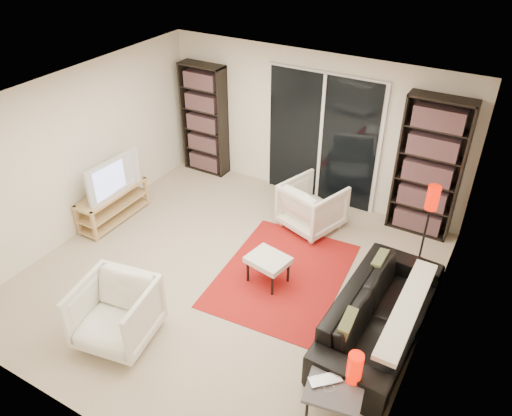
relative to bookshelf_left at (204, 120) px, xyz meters
The scene contains 20 objects.
floor 3.19m from the bookshelf_left, 50.10° to the right, with size 5.00×5.00×0.00m, color #BDA890.
wall_back 1.97m from the bookshelf_left, ahead, with size 5.00×0.02×2.40m, color white.
wall_front 5.22m from the bookshelf_left, 68.02° to the right, with size 5.00×0.02×2.40m, color white.
wall_left 2.41m from the bookshelf_left, 103.27° to the right, with size 0.02×5.00×2.40m, color white.
wall_right 5.03m from the bookshelf_left, 27.66° to the right, with size 0.02×5.00×2.40m, color white.
ceiling 3.36m from the bookshelf_left, 50.10° to the right, with size 5.00×5.00×0.02m, color white.
sliding_door 2.16m from the bookshelf_left, ahead, with size 1.92×0.08×2.16m.
bookshelf_left is the anchor object (origin of this frame).
bookshelf_right 3.85m from the bookshelf_left, ahead, with size 0.90×0.30×2.10m.
tv_stand 2.21m from the bookshelf_left, 98.98° to the right, with size 0.39×1.23×0.50m.
tv 2.09m from the bookshelf_left, 98.43° to the right, with size 1.00×0.13×0.57m, color black.
rug 3.37m from the bookshelf_left, 37.33° to the right, with size 1.56×2.11×0.01m, color #A51613.
sofa 4.69m from the bookshelf_left, 30.35° to the right, with size 2.21×0.87×0.65m, color black.
armchair_back 2.60m from the bookshelf_left, 16.53° to the right, with size 0.79×0.81×0.74m, color white.
armchair_front 4.17m from the bookshelf_left, 69.63° to the right, with size 0.82×0.84×0.76m, color white.
ottoman 3.34m from the bookshelf_left, 41.41° to the right, with size 0.58×0.50×0.40m.
side_table 5.35m from the bookshelf_left, 41.99° to the right, with size 0.63×0.63×0.40m.
laptop 5.31m from the bookshelf_left, 42.81° to the right, with size 0.32×0.20×0.03m, color silver.
table_lamp 5.32m from the bookshelf_left, 39.95° to the right, with size 0.15×0.15×0.34m, color red.
floor_lamp 4.16m from the bookshelf_left, 10.61° to the right, with size 0.18×0.18×1.22m.
Camera 1 is at (2.86, -4.26, 4.42)m, focal length 35.00 mm.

